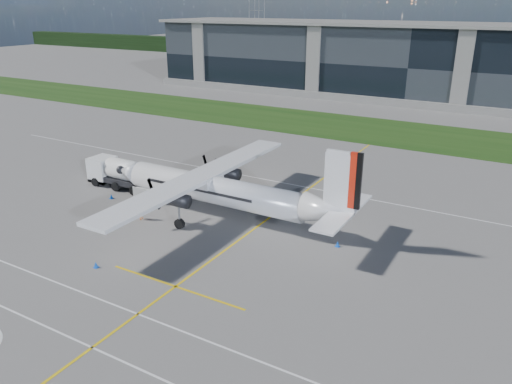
% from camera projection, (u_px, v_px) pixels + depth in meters
% --- Properties ---
extents(ground, '(400.00, 400.00, 0.00)m').
position_uv_depth(ground, '(352.00, 141.00, 75.23)').
color(ground, '#595654').
rests_on(ground, ground).
extents(grass_strip, '(400.00, 18.00, 0.04)m').
position_uv_depth(grass_strip, '(369.00, 129.00, 81.69)').
color(grass_strip, '#193B10').
rests_on(grass_strip, ground).
extents(terminal_building, '(120.00, 20.00, 15.00)m').
position_uv_depth(terminal_building, '(420.00, 63.00, 104.91)').
color(terminal_building, black).
rests_on(terminal_building, ground).
extents(tree_line, '(400.00, 6.00, 6.00)m').
position_uv_depth(tree_line, '(463.00, 59.00, 155.05)').
color(tree_line, black).
rests_on(tree_line, ground).
extents(pylon_west, '(9.00, 4.60, 30.00)m').
position_uv_depth(pylon_west, '(257.00, 14.00, 196.28)').
color(pylon_west, gray).
rests_on(pylon_west, ground).
extents(yellow_taxiway_centerline, '(0.20, 70.00, 0.01)m').
position_uv_depth(yellow_taxiway_centerline, '(277.00, 212.00, 49.56)').
color(yellow_taxiway_centerline, yellow).
rests_on(yellow_taxiway_centerline, ground).
extents(white_lane_line, '(90.00, 0.15, 0.01)m').
position_uv_depth(white_lane_line, '(58.00, 332.00, 31.55)').
color(white_lane_line, white).
rests_on(white_lane_line, ground).
extents(turboprop_aircraft, '(26.97, 27.97, 8.39)m').
position_uv_depth(turboprop_aircraft, '(223.00, 176.00, 47.07)').
color(turboprop_aircraft, white).
rests_on(turboprop_aircraft, ground).
extents(fuel_tanker_truck, '(8.80, 2.86, 3.30)m').
position_uv_depth(fuel_tanker_truck, '(118.00, 172.00, 55.98)').
color(fuel_tanker_truck, white).
rests_on(fuel_tanker_truck, ground).
extents(baggage_tug, '(2.60, 1.56, 1.56)m').
position_uv_depth(baggage_tug, '(146.00, 193.00, 52.29)').
color(baggage_tug, silver).
rests_on(baggage_tug, ground).
extents(ground_crew_person, '(0.71, 0.88, 1.92)m').
position_uv_depth(ground_crew_person, '(141.00, 210.00, 47.66)').
color(ground_crew_person, '#F25907').
rests_on(ground_crew_person, ground).
extents(safety_cone_fwd, '(0.36, 0.36, 0.50)m').
position_uv_depth(safety_cone_fwd, '(115.00, 187.00, 55.70)').
color(safety_cone_fwd, blue).
rests_on(safety_cone_fwd, ground).
extents(safety_cone_tail, '(0.36, 0.36, 0.50)m').
position_uv_depth(safety_cone_tail, '(338.00, 244.00, 42.52)').
color(safety_cone_tail, blue).
rests_on(safety_cone_tail, ground).
extents(safety_cone_nose_port, '(0.36, 0.36, 0.50)m').
position_uv_depth(safety_cone_nose_port, '(111.00, 196.00, 52.94)').
color(safety_cone_nose_port, blue).
rests_on(safety_cone_nose_port, ground).
extents(safety_cone_portwing, '(0.36, 0.36, 0.50)m').
position_uv_depth(safety_cone_portwing, '(96.00, 265.00, 39.16)').
color(safety_cone_portwing, blue).
rests_on(safety_cone_portwing, ground).
extents(safety_cone_nose_stbd, '(0.36, 0.36, 0.50)m').
position_uv_depth(safety_cone_nose_stbd, '(140.00, 189.00, 55.16)').
color(safety_cone_nose_stbd, blue).
rests_on(safety_cone_nose_stbd, ground).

